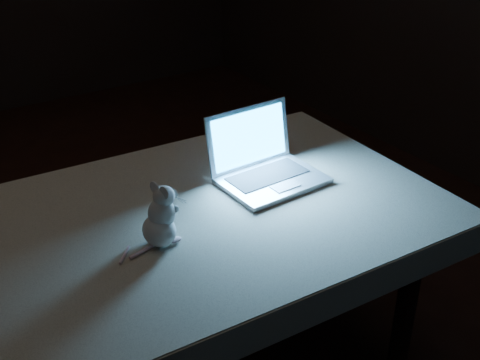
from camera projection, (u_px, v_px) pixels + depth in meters
floor at (86, 324)px, 2.39m from camera, size 5.00×5.00×0.00m
table at (206, 305)px, 1.95m from camera, size 1.37×0.92×0.71m
tablecloth at (210, 222)px, 1.82m from camera, size 1.45×0.99×0.10m
laptop at (273, 153)px, 1.87m from camera, size 0.32×0.29×0.22m
plush_mouse at (158, 216)px, 1.58m from camera, size 0.15×0.15×0.18m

